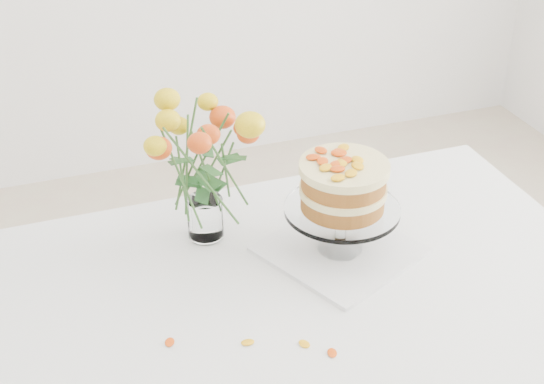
{
  "coord_description": "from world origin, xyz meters",
  "views": [
    {
      "loc": [
        -0.44,
        -1.13,
        1.76
      ],
      "look_at": [
        0.03,
        0.19,
        0.9
      ],
      "focal_mm": 50.0,
      "sensor_mm": 36.0,
      "label": 1
    }
  ],
  "objects": [
    {
      "name": "napkin",
      "position": [
        0.16,
        0.11,
        0.76
      ],
      "size": [
        0.39,
        0.39,
        0.01
      ],
      "primitive_type": "cube",
      "rotation": [
        0.0,
        0.0,
        0.43
      ],
      "color": "white",
      "rests_on": "table"
    },
    {
      "name": "stray_petal_d",
      "position": [
        -0.26,
        -0.05,
        0.76
      ],
      "size": [
        0.03,
        0.02,
        0.0
      ],
      "primitive_type": "ellipsoid",
      "color": "#F5AA0F",
      "rests_on": "table"
    },
    {
      "name": "stray_petal_b",
      "position": [
        -0.02,
        -0.14,
        0.76
      ],
      "size": [
        0.03,
        0.02,
        0.0
      ],
      "primitive_type": "ellipsoid",
      "color": "#F5AA0F",
      "rests_on": "table"
    },
    {
      "name": "cake_stand",
      "position": [
        0.16,
        0.11,
        0.92
      ],
      "size": [
        0.25,
        0.25,
        0.23
      ],
      "rotation": [
        0.0,
        0.0,
        -0.09
      ],
      "color": "white",
      "rests_on": "napkin"
    },
    {
      "name": "stray_petal_a",
      "position": [
        -0.12,
        -0.1,
        0.76
      ],
      "size": [
        0.03,
        0.02,
        0.0
      ],
      "primitive_type": "ellipsoid",
      "color": "#F5AA0F",
      "rests_on": "table"
    },
    {
      "name": "table",
      "position": [
        0.0,
        0.0,
        0.67
      ],
      "size": [
        1.43,
        0.93,
        0.76
      ],
      "color": "tan",
      "rests_on": "ground"
    },
    {
      "name": "rose_vase",
      "position": [
        -0.1,
        0.27,
        1.0
      ],
      "size": [
        0.35,
        0.35,
        0.41
      ],
      "rotation": [
        0.0,
        0.0,
        -0.42
      ],
      "color": "white",
      "rests_on": "table"
    },
    {
      "name": "stray_petal_c",
      "position": [
        0.02,
        -0.18,
        0.76
      ],
      "size": [
        0.03,
        0.02,
        0.0
      ],
      "primitive_type": "ellipsoid",
      "color": "#F5AA0F",
      "rests_on": "table"
    }
  ]
}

